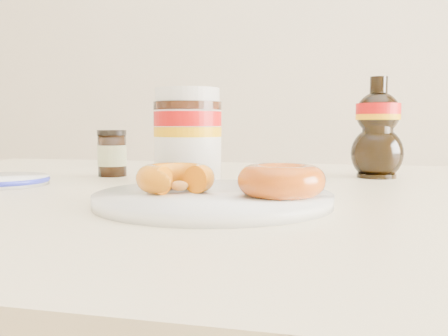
% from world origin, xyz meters
% --- Properties ---
extents(dining_table, '(1.40, 0.90, 0.75)m').
position_xyz_m(dining_table, '(0.00, 0.10, 0.67)').
color(dining_table, beige).
rests_on(dining_table, ground).
extents(plate, '(0.25, 0.25, 0.01)m').
position_xyz_m(plate, '(-0.02, -0.03, 0.76)').
color(plate, white).
rests_on(plate, dining_table).
extents(donut_bitten, '(0.11, 0.11, 0.03)m').
position_xyz_m(donut_bitten, '(-0.07, -0.04, 0.78)').
color(donut_bitten, '#CC770B').
rests_on(donut_bitten, plate).
extents(donut_whole, '(0.11, 0.11, 0.03)m').
position_xyz_m(donut_whole, '(0.05, -0.04, 0.78)').
color(donut_whole, '#9F400A').
rests_on(donut_whole, plate).
extents(nutella_jar, '(0.10, 0.10, 0.14)m').
position_xyz_m(nutella_jar, '(-0.11, 0.13, 0.82)').
color(nutella_jar, white).
rests_on(nutella_jar, dining_table).
extents(syrup_bottle, '(0.10, 0.09, 0.16)m').
position_xyz_m(syrup_bottle, '(0.16, 0.29, 0.83)').
color(syrup_bottle, black).
rests_on(syrup_bottle, dining_table).
extents(dark_jar, '(0.05, 0.05, 0.08)m').
position_xyz_m(dark_jar, '(-0.26, 0.21, 0.79)').
color(dark_jar, black).
rests_on(dark_jar, dining_table).
extents(blue_rim_saucer, '(0.13, 0.13, 0.01)m').
position_xyz_m(blue_rim_saucer, '(-0.36, 0.06, 0.76)').
color(blue_rim_saucer, white).
rests_on(blue_rim_saucer, dining_table).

